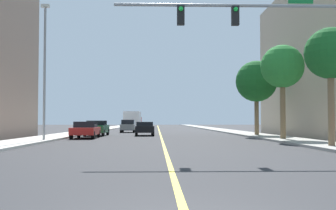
# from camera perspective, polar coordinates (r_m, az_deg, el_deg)

# --- Properties ---
(ground) EXTENTS (192.00, 192.00, 0.00)m
(ground) POSITION_cam_1_polar(r_m,az_deg,el_deg) (47.51, -1.17, -3.95)
(ground) COLOR #2D2D30
(sidewalk_left) EXTENTS (2.98, 168.00, 0.15)m
(sidewalk_left) POSITION_cam_1_polar(r_m,az_deg,el_deg) (48.26, -11.91, -3.79)
(sidewalk_left) COLOR beige
(sidewalk_left) RESTS_ON ground
(sidewalk_right) EXTENTS (2.98, 168.00, 0.15)m
(sidewalk_right) POSITION_cam_1_polar(r_m,az_deg,el_deg) (48.43, 9.54, -3.80)
(sidewalk_right) COLOR #9E9B93
(sidewalk_right) RESTS_ON ground
(lane_marking_center) EXTENTS (0.16, 144.00, 0.01)m
(lane_marking_center) POSITION_cam_1_polar(r_m,az_deg,el_deg) (47.51, -1.17, -3.95)
(lane_marking_center) COLOR yellow
(lane_marking_center) RESTS_ON ground
(traffic_signal_mast) EXTENTS (10.25, 0.36, 6.75)m
(traffic_signal_mast) POSITION_cam_1_polar(r_m,az_deg,el_deg) (18.37, 15.22, 9.32)
(traffic_signal_mast) COLOR gray
(traffic_signal_mast) RESTS_ON sidewalk_right
(street_lamp) EXTENTS (0.56, 0.28, 9.21)m
(street_lamp) POSITION_cam_1_polar(r_m,az_deg,el_deg) (28.66, -17.03, 5.39)
(street_lamp) COLOR gray
(street_lamp) RESTS_ON sidewalk_left
(palm_near) EXTENTS (2.66, 2.66, 6.10)m
(palm_near) POSITION_cam_1_polar(r_m,az_deg,el_deg) (22.62, 21.97, 6.63)
(palm_near) COLOR brown
(palm_near) RESTS_ON sidewalk_right
(palm_mid) EXTENTS (3.08, 3.08, 6.72)m
(palm_mid) POSITION_cam_1_polar(r_m,az_deg,el_deg) (30.18, 15.85, 5.14)
(palm_mid) COLOR brown
(palm_mid) RESTS_ON sidewalk_right
(palm_far) EXTENTS (3.77, 3.77, 6.79)m
(palm_far) POSITION_cam_1_polar(r_m,az_deg,el_deg) (37.92, 12.38, 3.24)
(palm_far) COLOR brown
(palm_far) RESTS_ON sidewalk_right
(car_black) EXTENTS (1.91, 4.29, 1.32)m
(car_black) POSITION_cam_1_polar(r_m,az_deg,el_deg) (38.89, -3.33, -3.29)
(car_black) COLOR black
(car_black) RESTS_ON ground
(car_red) EXTENTS (1.98, 4.60, 1.36)m
(car_red) POSITION_cam_1_polar(r_m,az_deg,el_deg) (33.42, -11.55, -3.43)
(car_red) COLOR red
(car_red) RESTS_ON ground
(car_green) EXTENTS (1.94, 4.24, 1.44)m
(car_green) POSITION_cam_1_polar(r_m,az_deg,el_deg) (38.88, -10.03, -3.19)
(car_green) COLOR #196638
(car_green) RESTS_ON ground
(car_gray) EXTENTS (1.75, 3.88, 1.54)m
(car_gray) POSITION_cam_1_polar(r_m,az_deg,el_deg) (49.30, -5.65, -2.98)
(car_gray) COLOR slate
(car_gray) RESTS_ON ground
(delivery_truck) EXTENTS (2.57, 8.04, 2.86)m
(delivery_truck) POSITION_cam_1_polar(r_m,az_deg,el_deg) (64.95, -4.98, -2.11)
(delivery_truck) COLOR red
(delivery_truck) RESTS_ON ground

